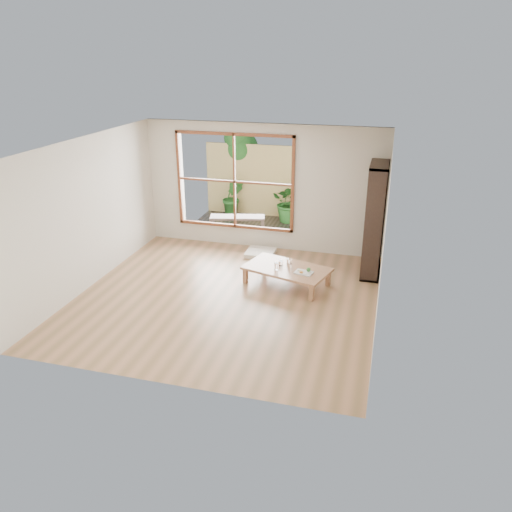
{
  "coord_description": "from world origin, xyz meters",
  "views": [
    {
      "loc": [
        2.48,
        -7.25,
        3.93
      ],
      "look_at": [
        0.35,
        0.62,
        0.55
      ],
      "focal_mm": 35.0,
      "sensor_mm": 36.0,
      "label": 1
    }
  ],
  "objects_px": {
    "bookshelf": "(375,220)",
    "food_tray": "(305,272)",
    "low_table": "(287,270)",
    "garden_bench": "(237,219)"
  },
  "relations": [
    {
      "from": "low_table",
      "to": "garden_bench",
      "type": "xyz_separation_m",
      "value": [
        -1.65,
        2.34,
        0.07
      ]
    },
    {
      "from": "garden_bench",
      "to": "low_table",
      "type": "bearing_deg",
      "value": -68.43
    },
    {
      "from": "garden_bench",
      "to": "bookshelf",
      "type": "bearing_deg",
      "value": -38.28
    },
    {
      "from": "bookshelf",
      "to": "garden_bench",
      "type": "relative_size",
      "value": 1.62
    },
    {
      "from": "bookshelf",
      "to": "food_tray",
      "type": "bearing_deg",
      "value": -135.51
    },
    {
      "from": "food_tray",
      "to": "garden_bench",
      "type": "distance_m",
      "value": 3.19
    },
    {
      "from": "low_table",
      "to": "bookshelf",
      "type": "relative_size",
      "value": 0.79
    },
    {
      "from": "low_table",
      "to": "food_tray",
      "type": "relative_size",
      "value": 4.81
    },
    {
      "from": "low_table",
      "to": "food_tray",
      "type": "xyz_separation_m",
      "value": [
        0.35,
        -0.15,
        0.06
      ]
    },
    {
      "from": "low_table",
      "to": "garden_bench",
      "type": "relative_size",
      "value": 1.28
    }
  ]
}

